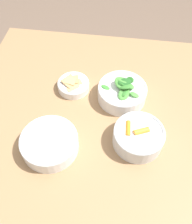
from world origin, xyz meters
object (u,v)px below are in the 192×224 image
at_px(bowl_carrots, 138,136).
at_px(bowl_cookies, 73,85).
at_px(bowl_beans_hotdog, 50,143).
at_px(bowl_greens, 122,92).

bearing_deg(bowl_carrots, bowl_cookies, -39.07).
bearing_deg(bowl_beans_hotdog, bowl_cookies, -95.39).
bearing_deg(bowl_carrots, bowl_beans_hotdog, 12.18).
bearing_deg(bowl_beans_hotdog, bowl_greens, -131.33).
distance_m(bowl_beans_hotdog, bowl_cookies, 0.28).
xyz_separation_m(bowl_carrots, bowl_greens, (0.07, -0.19, 0.00)).
distance_m(bowl_greens, bowl_cookies, 0.20).
height_order(bowl_greens, bowl_beans_hotdog, bowl_greens).
bearing_deg(bowl_greens, bowl_cookies, -7.14).
distance_m(bowl_carrots, bowl_cookies, 0.34).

